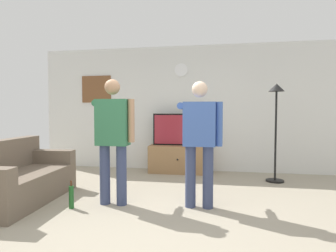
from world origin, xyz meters
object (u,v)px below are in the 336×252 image
Objects in this scene: tv_stand at (179,159)px; floor_lamp at (276,112)px; side_couch at (17,179)px; television at (179,129)px; person_standing_nearer_lamp at (113,134)px; wall_clock at (181,70)px; beverage_bottle at (71,197)px; framed_picture at (97,89)px; person_standing_nearer_couch at (199,136)px.

floor_lamp is at bearing -13.75° from tv_stand.
television is at bearing 49.90° from side_couch.
person_standing_nearer_lamp reaches higher than tv_stand.
beverage_bottle is (-1.09, -2.74, -2.03)m from wall_clock.
wall_clock reaches higher than framed_picture.
wall_clock is at bearing 76.19° from person_standing_nearer_lamp.
framed_picture is 0.41× the size of person_standing_nearer_couch.
tv_stand is 0.62m from television.
side_couch is 0.93m from beverage_bottle.
tv_stand is 2.27m from person_standing_nearer_couch.
television is 0.63× the size of floor_lamp.
person_standing_nearer_couch is at bearing -127.60° from floor_lamp.
floor_lamp is 4.84× the size of beverage_bottle.
floor_lamp is (1.83, -0.74, -0.90)m from wall_clock.
person_standing_nearer_lamp is 0.99m from beverage_bottle.
person_standing_nearer_couch is (0.57, -2.10, 0.67)m from tv_stand.
side_couch is (-2.00, -2.62, -1.86)m from wall_clock.
beverage_bottle is (-1.09, -2.50, -0.75)m from television.
framed_picture reaches higher than television.
person_standing_nearer_couch is at bearing 4.12° from person_standing_nearer_lamp.
floor_lamp is at bearing -21.94° from wall_clock.
floor_lamp is at bearing 34.37° from beverage_bottle.
person_standing_nearer_lamp is (-0.61, -2.47, -1.20)m from wall_clock.
television is at bearing -90.00° from wall_clock.
side_couch is (-1.39, -0.15, -0.66)m from person_standing_nearer_lamp.
beverage_bottle is at bearing -167.94° from person_standing_nearer_couch.
person_standing_nearer_couch is (0.57, -2.39, -1.23)m from wall_clock.
floor_lamp reaches higher than beverage_bottle.
side_couch is at bearing -153.90° from floor_lamp.
person_standing_nearer_couch reaches higher than beverage_bottle.
floor_lamp is (1.83, -0.45, 0.99)m from tv_stand.
wall_clock is 2.74m from person_standing_nearer_couch.
beverage_bottle is (-2.93, -2.00, -1.12)m from floor_lamp.
television is 3.03× the size of beverage_bottle.
tv_stand is 0.74× the size of person_standing_nearer_couch.
television reaches higher than side_couch.
person_standing_nearer_lamp is at bearing -103.81° from wall_clock.
person_standing_nearer_lamp is 1.18m from person_standing_nearer_couch.
side_couch reaches higher than tv_stand.
television reaches higher than beverage_bottle.
beverage_bottle is at bearing -145.63° from floor_lamp.
wall_clock is at bearing 90.00° from tv_stand.
person_standing_nearer_couch is at bearing -76.67° from wall_clock.
beverage_bottle is at bearing -111.73° from wall_clock.
floor_lamp is 3.72m from beverage_bottle.
side_couch is at bearing -130.10° from television.
framed_picture is at bearing 172.76° from television.
person_standing_nearer_lamp reaches higher than beverage_bottle.
tv_stand is 1.80× the size of framed_picture.
wall_clock is 3.78m from side_couch.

